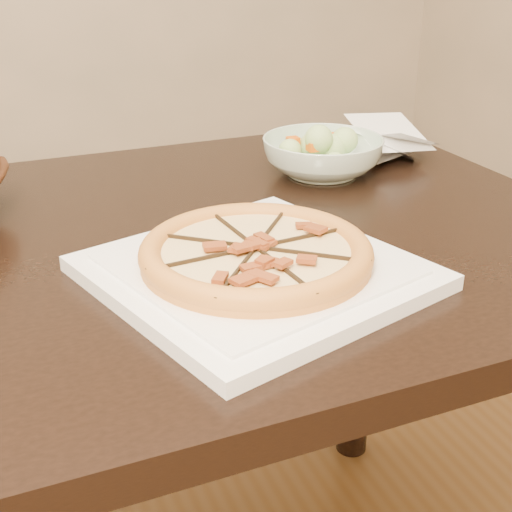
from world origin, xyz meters
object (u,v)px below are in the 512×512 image
object	(u,v)px
plate	(256,272)
dining_table	(126,321)
pizza	(256,253)
salad_bowl	(323,156)

from	to	relation	value
plate	dining_table	bearing A→B (deg)	127.22
dining_table	plate	world-z (taller)	plate
pizza	salad_bowl	size ratio (longest dim) A/B	1.35
dining_table	salad_bowl	bearing A→B (deg)	23.30
salad_bowl	pizza	bearing A→B (deg)	-127.03
plate	salad_bowl	bearing A→B (deg)	52.97
plate	salad_bowl	size ratio (longest dim) A/B	2.10
pizza	dining_table	bearing A→B (deg)	127.22
pizza	salad_bowl	bearing A→B (deg)	52.97
plate	salad_bowl	distance (m)	0.40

